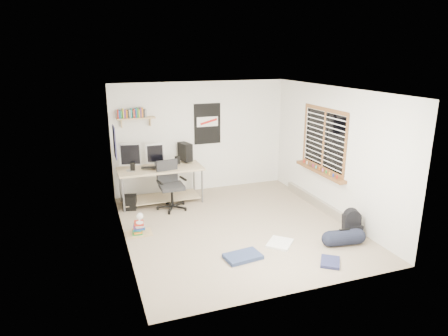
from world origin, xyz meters
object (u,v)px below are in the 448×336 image
object	(u,v)px
desk	(161,186)
office_chair	(172,186)
duffel_bag	(344,237)
book_stack	(139,226)
backpack	(351,225)

from	to	relation	value
desk	office_chair	distance (m)	0.49
duffel_bag	book_stack	distance (m)	3.55
desk	backpack	xyz separation A→B (m)	(2.81, -2.77, -0.16)
office_chair	backpack	xyz separation A→B (m)	(2.67, -2.31, -0.29)
backpack	duffel_bag	xyz separation A→B (m)	(-0.33, -0.24, -0.06)
office_chair	duffel_bag	bearing A→B (deg)	-58.18
duffel_bag	desk	bearing A→B (deg)	137.81
duffel_bag	book_stack	xyz separation A→B (m)	(-3.17, 1.59, 0.01)
desk	backpack	bearing A→B (deg)	-36.49
book_stack	desk	bearing A→B (deg)	64.15
office_chair	duffel_bag	xyz separation A→B (m)	(2.35, -2.55, -0.35)
desk	book_stack	world-z (taller)	desk
desk	backpack	world-z (taller)	desk
desk	book_stack	bearing A→B (deg)	-107.76
office_chair	duffel_bag	world-z (taller)	office_chair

